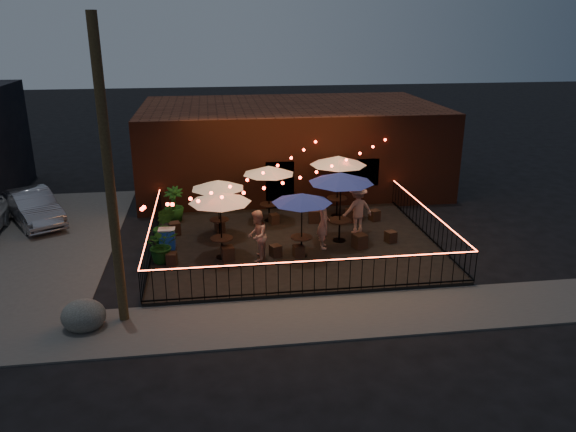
{
  "coord_description": "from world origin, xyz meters",
  "views": [
    {
      "loc": [
        -2.85,
        -16.68,
        7.76
      ],
      "look_at": [
        -0.19,
        2.26,
        1.1
      ],
      "focal_mm": 35.0,
      "sensor_mm": 36.0,
      "label": 1
    }
  ],
  "objects_px": {
    "cafe_table_2": "(302,199)",
    "cafe_table_5": "(338,161)",
    "cafe_table_0": "(220,199)",
    "boulder": "(84,316)",
    "cafe_table_4": "(341,179)",
    "utility_pole": "(109,179)",
    "cooler": "(167,239)",
    "cafe_table_1": "(218,185)",
    "cafe_table_3": "(269,171)"
  },
  "relations": [
    {
      "from": "cafe_table_1",
      "to": "cooler",
      "type": "xyz_separation_m",
      "value": [
        -1.85,
        -0.97,
        -1.6
      ]
    },
    {
      "from": "cafe_table_3",
      "to": "utility_pole",
      "type": "bearing_deg",
      "value": -123.8
    },
    {
      "from": "utility_pole",
      "to": "cafe_table_4",
      "type": "height_order",
      "value": "utility_pole"
    },
    {
      "from": "cafe_table_0",
      "to": "cafe_table_2",
      "type": "relative_size",
      "value": 0.96
    },
    {
      "from": "cafe_table_2",
      "to": "cafe_table_4",
      "type": "distance_m",
      "value": 2.01
    },
    {
      "from": "cafe_table_2",
      "to": "boulder",
      "type": "xyz_separation_m",
      "value": [
        -6.44,
        -3.73,
        -1.79
      ]
    },
    {
      "from": "cooler",
      "to": "cafe_table_1",
      "type": "bearing_deg",
      "value": 29.67
    },
    {
      "from": "cafe_table_3",
      "to": "cafe_table_4",
      "type": "height_order",
      "value": "cafe_table_4"
    },
    {
      "from": "cafe_table_0",
      "to": "cooler",
      "type": "relative_size",
      "value": 3.05
    },
    {
      "from": "cooler",
      "to": "cafe_table_0",
      "type": "bearing_deg",
      "value": -27.04
    },
    {
      "from": "cafe_table_1",
      "to": "cafe_table_3",
      "type": "bearing_deg",
      "value": 36.25
    },
    {
      "from": "cooler",
      "to": "utility_pole",
      "type": "bearing_deg",
      "value": -98.79
    },
    {
      "from": "utility_pole",
      "to": "boulder",
      "type": "xyz_separation_m",
      "value": [
        -0.97,
        -0.35,
        -3.6
      ]
    },
    {
      "from": "utility_pole",
      "to": "cafe_table_0",
      "type": "height_order",
      "value": "utility_pole"
    },
    {
      "from": "cafe_table_1",
      "to": "cafe_table_3",
      "type": "distance_m",
      "value": 2.5
    },
    {
      "from": "cafe_table_1",
      "to": "cafe_table_2",
      "type": "relative_size",
      "value": 1.05
    },
    {
      "from": "cafe_table_1",
      "to": "utility_pole",
      "type": "bearing_deg",
      "value": -116.0
    },
    {
      "from": "cafe_table_3",
      "to": "cafe_table_4",
      "type": "xyz_separation_m",
      "value": [
        2.3,
        -2.54,
        0.29
      ]
    },
    {
      "from": "cafe_table_1",
      "to": "cafe_table_4",
      "type": "height_order",
      "value": "cafe_table_4"
    },
    {
      "from": "cafe_table_3",
      "to": "boulder",
      "type": "xyz_separation_m",
      "value": [
        -5.74,
        -7.46,
        -1.82
      ]
    },
    {
      "from": "cafe_table_2",
      "to": "cooler",
      "type": "bearing_deg",
      "value": 164.29
    },
    {
      "from": "utility_pole",
      "to": "boulder",
      "type": "height_order",
      "value": "utility_pole"
    },
    {
      "from": "cafe_table_4",
      "to": "boulder",
      "type": "height_order",
      "value": "cafe_table_4"
    },
    {
      "from": "cafe_table_2",
      "to": "cafe_table_3",
      "type": "relative_size",
      "value": 0.99
    },
    {
      "from": "utility_pole",
      "to": "cafe_table_5",
      "type": "xyz_separation_m",
      "value": [
        7.59,
        7.3,
        -1.54
      ]
    },
    {
      "from": "cafe_table_2",
      "to": "cooler",
      "type": "relative_size",
      "value": 3.18
    },
    {
      "from": "cafe_table_0",
      "to": "cafe_table_1",
      "type": "height_order",
      "value": "cafe_table_0"
    },
    {
      "from": "utility_pole",
      "to": "boulder",
      "type": "distance_m",
      "value": 3.75
    },
    {
      "from": "utility_pole",
      "to": "cafe_table_5",
      "type": "distance_m",
      "value": 10.64
    },
    {
      "from": "cafe_table_1",
      "to": "cafe_table_5",
      "type": "relative_size",
      "value": 0.92
    },
    {
      "from": "utility_pole",
      "to": "cooler",
      "type": "xyz_separation_m",
      "value": [
        0.9,
        4.68,
        -3.47
      ]
    },
    {
      "from": "cafe_table_0",
      "to": "cafe_table_4",
      "type": "distance_m",
      "value": 4.4
    },
    {
      "from": "cafe_table_4",
      "to": "boulder",
      "type": "bearing_deg",
      "value": -148.51
    },
    {
      "from": "utility_pole",
      "to": "cafe_table_2",
      "type": "distance_m",
      "value": 6.69
    },
    {
      "from": "cafe_table_5",
      "to": "boulder",
      "type": "xyz_separation_m",
      "value": [
        -8.56,
        -7.65,
        -2.06
      ]
    },
    {
      "from": "cafe_table_1",
      "to": "boulder",
      "type": "relative_size",
      "value": 2.46
    },
    {
      "from": "cafe_table_0",
      "to": "cafe_table_1",
      "type": "xyz_separation_m",
      "value": [
        -0.03,
        2.02,
        -0.12
      ]
    },
    {
      "from": "cafe_table_3",
      "to": "cooler",
      "type": "relative_size",
      "value": 3.21
    },
    {
      "from": "cafe_table_0",
      "to": "boulder",
      "type": "distance_m",
      "value": 5.77
    },
    {
      "from": "cafe_table_2",
      "to": "cafe_table_5",
      "type": "relative_size",
      "value": 0.88
    },
    {
      "from": "cafe_table_4",
      "to": "cafe_table_5",
      "type": "distance_m",
      "value": 2.77
    },
    {
      "from": "cafe_table_5",
      "to": "cafe_table_2",
      "type": "bearing_deg",
      "value": -118.38
    },
    {
      "from": "cafe_table_3",
      "to": "cafe_table_5",
      "type": "height_order",
      "value": "cafe_table_5"
    },
    {
      "from": "utility_pole",
      "to": "cooler",
      "type": "bearing_deg",
      "value": 79.1
    },
    {
      "from": "boulder",
      "to": "utility_pole",
      "type": "bearing_deg",
      "value": 19.55
    },
    {
      "from": "cafe_table_4",
      "to": "cafe_table_0",
      "type": "bearing_deg",
      "value": -167.47
    },
    {
      "from": "cafe_table_1",
      "to": "cooler",
      "type": "bearing_deg",
      "value": -152.44
    },
    {
      "from": "utility_pole",
      "to": "cafe_table_4",
      "type": "distance_m",
      "value": 8.55
    },
    {
      "from": "cafe_table_3",
      "to": "cooler",
      "type": "height_order",
      "value": "cafe_table_3"
    },
    {
      "from": "cafe_table_5",
      "to": "cafe_table_3",
      "type": "bearing_deg",
      "value": -176.32
    }
  ]
}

